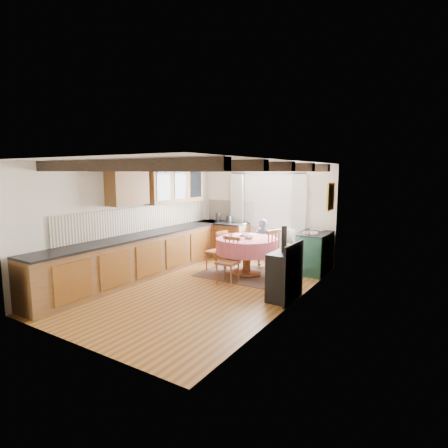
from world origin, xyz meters
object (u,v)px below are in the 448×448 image
Objects in this scene: cast_iron_stove at (283,263)px; child_right at (288,254)px; chair_right at (280,256)px; chair_left at (216,250)px; chair_near at (228,261)px; cup at (231,236)px; dining_table at (247,256)px; aga_range at (313,252)px; child_far at (263,243)px.

child_right is at bearing 107.88° from cast_iron_stove.
chair_right is 0.80× the size of cast_iron_stove.
chair_left is 1.67m from child_right.
cast_iron_stove is (1.30, -0.27, 0.19)m from chair_near.
child_right reaches higher than chair_left.
cup is at bearing 115.60° from chair_right.
child_right is (-0.39, 1.20, -0.12)m from cast_iron_stove.
chair_near is 1.34m from cast_iron_stove.
cup is at bearing -145.11° from dining_table.
chair_right is 0.98× the size of child_right.
aga_range is at bearing 38.69° from dining_table.
child_right is at bearing -109.75° from aga_range.
cast_iron_stove is at bearing -86.82° from aga_range.
chair_right reaches higher than dining_table.
dining_table is 1.18× the size of child_far.
chair_near is 1.09m from chair_right.
chair_left is at bearing 154.24° from cast_iron_stove.
child_right reaches higher than chair_right.
aga_range is 1.19m from child_far.
chair_left is at bearing 107.89° from chair_right.
child_right is (-0.28, -0.77, 0.07)m from aga_range.
chair_near is 2.08m from aga_range.
chair_right is at bearing 7.65° from cup.
child_far is (-1.29, 1.84, -0.09)m from cast_iron_stove.
dining_table is 1.46× the size of chair_left.
cup is (-0.28, -1.00, 0.29)m from child_far.
chair_near is 1.02× the size of chair_left.
chair_near is 1.31m from child_right.
cast_iron_stove is (0.11, -1.98, 0.20)m from aga_range.
chair_near is at bearing -64.81° from cup.
child_far reaches higher than chair_right.
dining_table is 0.82m from child_far.
cast_iron_stove is (2.04, -0.99, 0.19)m from chair_left.
aga_range is at bearing -28.41° from child_right.
cup is (-1.46, -1.14, 0.40)m from aga_range.
child_far is at bearing 88.20° from chair_near.
child_far is at bearing 74.23° from cup.
cup is at bearing -142.02° from aga_range.
cup is (-0.29, -0.20, 0.45)m from dining_table.
cast_iron_stove is 1.79m from cup.
chair_near is 0.88× the size of child_right.
cup reaches higher than dining_table.
dining_table is at bearing 94.78° from child_far.
cast_iron_stove is at bearing -12.98° from chair_near.
child_far is at bearing 46.17° from child_right.
child_right is (0.09, 0.22, 0.01)m from chair_right.
chair_near is at bearing 149.07° from chair_right.
dining_table is 0.76m from chair_left.
chair_left is 0.93× the size of aga_range.
chair_near reaches higher than cup.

